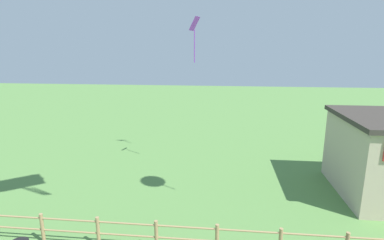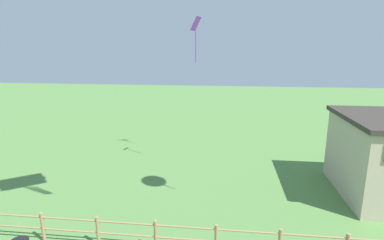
% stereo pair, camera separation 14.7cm
% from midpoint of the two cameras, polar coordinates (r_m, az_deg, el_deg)
% --- Properties ---
extents(wooden_fence, '(20.80, 0.14, 1.26)m').
position_cam_midpoint_polar(wooden_fence, '(12.02, -1.46, -21.18)').
color(wooden_fence, '#9E7F56').
rests_on(wooden_fence, ground_plane).
extents(kite_purple_streamer, '(0.62, 0.73, 2.57)m').
position_cam_midpoint_polar(kite_purple_streamer, '(17.91, 0.23, 16.68)').
color(kite_purple_streamer, purple).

